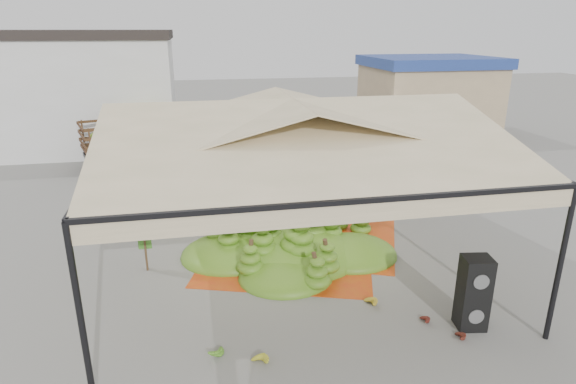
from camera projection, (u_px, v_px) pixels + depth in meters
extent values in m
plane|color=slate|center=(292.00, 261.00, 11.94)|extent=(90.00, 90.00, 0.00)
cylinder|color=black|center=(80.00, 317.00, 7.00)|extent=(0.10, 0.10, 3.00)
cylinder|color=black|center=(560.00, 266.00, 8.50)|extent=(0.10, 0.10, 3.00)
cylinder|color=black|center=(134.00, 168.00, 14.42)|extent=(0.10, 0.10, 3.00)
cylinder|color=black|center=(385.00, 155.00, 15.92)|extent=(0.10, 0.10, 3.00)
pyramid|color=beige|center=(293.00, 121.00, 10.81)|extent=(8.00, 8.00, 1.00)
cube|color=black|center=(292.00, 143.00, 10.97)|extent=(8.00, 8.00, 0.08)
cube|color=beige|center=(292.00, 151.00, 11.03)|extent=(8.00, 8.00, 0.36)
cube|color=silver|center=(19.00, 96.00, 22.24)|extent=(14.00, 6.00, 5.00)
cube|color=black|center=(8.00, 35.00, 21.36)|extent=(14.30, 6.30, 0.40)
cube|color=tan|center=(427.00, 102.00, 25.29)|extent=(6.00, 5.00, 3.60)
cube|color=navy|center=(431.00, 62.00, 24.63)|extent=(6.30, 5.30, 0.50)
cube|color=red|center=(288.00, 254.00, 12.30)|extent=(5.18, 5.05, 0.01)
cube|color=red|center=(326.00, 236.00, 13.36)|extent=(4.95, 5.05, 0.01)
ellipsoid|color=#497E1A|center=(294.00, 234.00, 12.01)|extent=(7.00, 6.43, 1.22)
ellipsoid|color=gold|center=(368.00, 301.00, 9.98)|extent=(0.57, 0.50, 0.23)
ellipsoid|color=#AD9A22|center=(258.00, 360.00, 8.22)|extent=(0.60, 0.60, 0.21)
ellipsoid|color=#571913|center=(457.00, 335.00, 8.92)|extent=(0.46, 0.41, 0.18)
ellipsoid|color=#5B1B14|center=(422.00, 319.00, 9.43)|extent=(0.41, 0.34, 0.17)
ellipsoid|color=#347418|center=(214.00, 348.00, 8.53)|extent=(0.58, 0.58, 0.21)
ellipsoid|color=#4E811A|center=(231.00, 174.00, 9.98)|extent=(0.24, 0.24, 0.20)
ellipsoid|color=#4E811A|center=(302.00, 170.00, 10.26)|extent=(0.24, 0.24, 0.20)
cube|color=black|center=(471.00, 310.00, 9.22)|extent=(0.60, 0.54, 0.74)
cube|color=black|center=(476.00, 276.00, 8.98)|extent=(0.60, 0.54, 0.74)
imported|color=gray|center=(266.00, 168.00, 16.57)|extent=(0.78, 0.63, 1.85)
cube|color=#4C3519|center=(138.00, 144.00, 20.05)|extent=(4.67, 3.19, 0.10)
cube|color=silver|center=(202.00, 135.00, 21.34)|extent=(2.04, 2.26, 1.97)
cylinder|color=black|center=(105.00, 166.00, 18.80)|extent=(0.81, 0.48, 0.77)
cylinder|color=black|center=(97.00, 156.00, 20.21)|extent=(0.81, 0.48, 0.77)
cylinder|color=black|center=(173.00, 157.00, 20.07)|extent=(0.81, 0.48, 0.77)
cylinder|color=black|center=(162.00, 148.00, 21.48)|extent=(0.81, 0.48, 0.77)
cylinder|color=black|center=(206.00, 153.00, 20.75)|extent=(0.81, 0.48, 0.77)
cylinder|color=black|center=(193.00, 145.00, 22.16)|extent=(0.81, 0.48, 0.77)
ellipsoid|color=#567A19|center=(137.00, 134.00, 19.92)|extent=(3.73, 2.52, 0.60)
cube|color=yellow|center=(147.00, 125.00, 20.00)|extent=(2.15, 2.15, 0.21)
cube|color=#4D3519|center=(318.00, 138.00, 20.06)|extent=(5.82, 3.66, 0.13)
cube|color=silver|center=(389.00, 128.00, 21.44)|extent=(2.44, 2.76, 2.48)
cylinder|color=black|center=(287.00, 164.00, 18.58)|extent=(1.02, 0.54, 0.97)
cylinder|color=black|center=(266.00, 152.00, 20.43)|extent=(1.02, 0.54, 0.97)
cylinder|color=black|center=(362.00, 155.00, 19.95)|extent=(1.02, 0.54, 0.97)
cylinder|color=black|center=(336.00, 144.00, 21.80)|extent=(1.02, 0.54, 0.97)
cylinder|color=black|center=(398.00, 151.00, 20.68)|extent=(1.02, 0.54, 0.97)
cylinder|color=black|center=(370.00, 141.00, 22.53)|extent=(1.02, 0.54, 0.97)
ellipsoid|color=#397117|center=(319.00, 125.00, 19.89)|extent=(4.64, 2.89, 0.75)
cube|color=#DAF11A|center=(330.00, 114.00, 19.96)|extent=(2.59, 2.59, 0.27)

